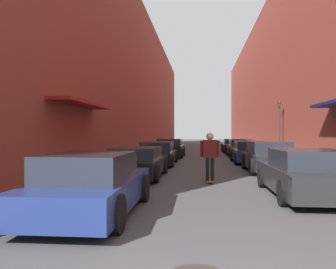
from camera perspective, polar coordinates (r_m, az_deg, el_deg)
ground at (r=26.67m, az=6.37°, el=-3.47°), size 134.87×134.87×0.00m
curb_strip_left at (r=33.06m, az=-1.70°, el=-2.66°), size 1.80×61.31×0.12m
curb_strip_right at (r=33.14m, az=14.20°, el=-2.66°), size 1.80×61.31×0.12m
building_row_left at (r=33.89m, az=-6.62°, el=8.73°), size 4.90×61.31×13.47m
building_row_right at (r=34.02m, az=19.10°, el=8.72°), size 4.90×61.31×13.51m
parked_car_left_0 at (r=7.16m, az=-13.18°, el=-8.52°), size 1.94×4.28×1.29m
parked_car_left_1 at (r=12.72m, az=-5.34°, el=-4.89°), size 2.00×4.38×1.18m
parked_car_left_2 at (r=17.83m, az=-1.78°, el=-3.35°), size 1.93×4.63×1.26m
parked_car_left_3 at (r=23.70m, az=0.34°, el=-2.40°), size 2.04×4.28×1.32m
parked_car_right_0 at (r=9.66m, az=23.11°, el=-6.30°), size 2.08×4.35×1.28m
parked_car_right_1 at (r=14.97m, az=17.00°, el=-3.85°), size 1.88×3.98×1.35m
parked_car_right_2 at (r=19.49m, az=14.09°, el=-3.03°), size 2.00×4.07×1.27m
parked_car_right_3 at (r=24.83m, az=12.53°, el=-2.30°), size 1.95×4.08×1.29m
parked_car_right_4 at (r=29.74m, az=11.34°, el=-1.93°), size 2.00×4.46×1.23m
skateboarder at (r=11.44m, az=7.31°, el=-3.02°), size 0.66×0.78×1.73m
traffic_light at (r=23.70m, az=18.83°, el=2.02°), size 0.16×0.22×3.84m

